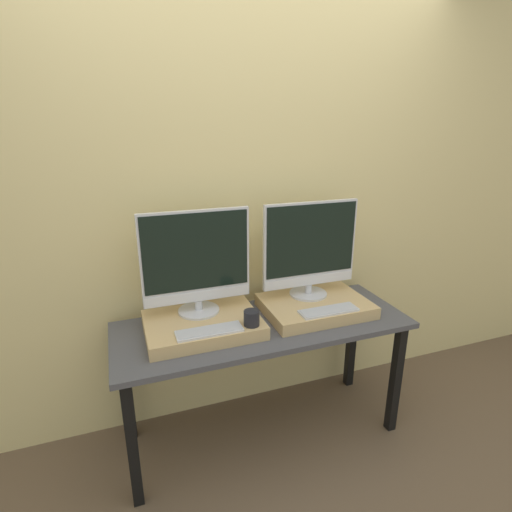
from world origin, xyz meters
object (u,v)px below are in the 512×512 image
object	(u,v)px
monitor_left	(196,261)
keyboard_right	(329,310)
monitor_right	(310,249)
keyboard_left	(209,331)
mug	(252,318)

from	to	relation	value
monitor_left	keyboard_right	size ratio (longest dim) A/B	1.75
monitor_right	keyboard_left	bearing A→B (deg)	-159.85
mug	keyboard_left	bearing A→B (deg)	180.00
monitor_left	keyboard_left	size ratio (longest dim) A/B	1.75
monitor_left	monitor_right	size ratio (longest dim) A/B	1.00
monitor_left	monitor_right	xyz separation A→B (m)	(0.65, 0.00, 0.00)
monitor_left	keyboard_right	distance (m)	0.75
keyboard_left	monitor_right	world-z (taller)	monitor_right
monitor_right	mug	bearing A→B (deg)	-151.25
keyboard_left	monitor_right	bearing A→B (deg)	20.15
mug	monitor_right	bearing A→B (deg)	28.75
monitor_right	keyboard_right	distance (m)	0.37
mug	monitor_left	bearing A→B (deg)	132.06
mug	keyboard_right	bearing A→B (deg)	0.00
monitor_left	keyboard_left	distance (m)	0.37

